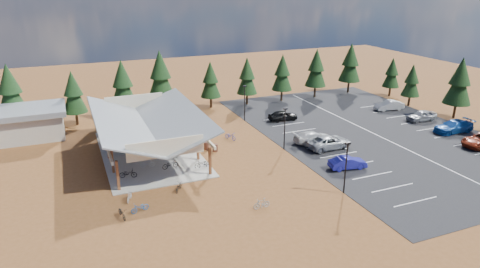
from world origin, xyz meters
TOP-DOWN VIEW (x-y plane):
  - ground at (0.00, 0.00)m, footprint 140.00×140.00m
  - asphalt_lot at (18.50, 3.00)m, footprint 27.00×44.00m
  - concrete_pad at (-10.00, 7.00)m, footprint 10.60×18.60m
  - bike_pavilion at (-10.00, 7.00)m, footprint 11.65×19.40m
  - outbuilding at (-24.00, 18.00)m, footprint 11.00×7.00m
  - lamp_post_0 at (5.00, -10.00)m, footprint 0.50×0.25m
  - lamp_post_1 at (5.00, 2.00)m, footprint 0.50×0.25m
  - lamp_post_2 at (5.00, 14.00)m, footprint 0.50×0.25m
  - trash_bin_0 at (-3.52, 5.50)m, footprint 0.60×0.60m
  - trash_bin_1 at (-2.77, 4.52)m, footprint 0.60×0.60m
  - pine_0 at (-24.98, 22.68)m, footprint 3.81×3.81m
  - pine_1 at (-17.29, 21.18)m, footprint 3.27×3.27m
  - pine_2 at (-10.64, 21.38)m, footprint 3.70×3.70m
  - pine_3 at (-4.88, 22.85)m, footprint 4.04×4.04m
  - pine_4 at (2.72, 22.20)m, footprint 3.14×3.14m
  - pine_5 at (8.68, 21.71)m, footprint 3.28×3.28m
  - pine_6 at (14.92, 21.58)m, footprint 3.35×3.35m
  - pine_7 at (21.26, 21.44)m, footprint 3.56×3.56m
  - pine_8 at (28.58, 22.00)m, footprint 3.78×3.78m
  - pine_11 at (33.87, 3.56)m, footprint 3.82×3.82m
  - pine_12 at (32.52, 11.22)m, footprint 2.86×2.86m
  - pine_13 at (33.89, 17.33)m, footprint 2.85×2.85m
  - bike_0 at (-13.38, 0.97)m, footprint 1.88×1.10m
  - bike_1 at (-11.05, 2.81)m, footprint 1.58×0.70m
  - bike_2 at (-11.28, 10.47)m, footprint 1.81×0.84m
  - bike_3 at (-11.96, 14.20)m, footprint 1.64×0.88m
  - bike_4 at (-8.87, 1.57)m, footprint 1.87×0.90m
  - bike_5 at (-8.70, 4.15)m, footprint 1.50×0.56m
  - bike_6 at (-7.25, 7.73)m, footprint 1.57×0.72m
  - bike_7 at (-6.62, 12.58)m, footprint 1.92×1.09m
  - bike_8 at (-15.03, -6.59)m, footprint 0.90×1.84m
  - bike_9 at (-13.99, -3.81)m, footprint 1.01×1.61m
  - bike_10 at (-13.45, -6.19)m, footprint 1.76×1.04m
  - bike_12 at (-9.35, -3.65)m, footprint 1.28×1.56m
  - bike_13 at (-3.43, -9.68)m, footprint 1.62×0.52m
  - bike_14 at (0.32, 7.56)m, footprint 1.29×1.89m
  - bike_15 at (-4.77, 6.00)m, footprint 1.58×1.56m
  - bike_16 at (-5.56, 0.56)m, footprint 1.83×0.66m
  - car_1 at (8.61, -5.54)m, footprint 4.23×2.02m
  - car_2 at (10.08, 0.23)m, footprint 5.76×2.86m
  - car_3 at (9.28, 2.55)m, footprint 4.98×2.16m
  - car_4 at (10.08, 11.91)m, footprint 4.29×1.88m
  - car_7 at (28.46, -1.25)m, footprint 5.61×2.40m
  - car_8 at (28.31, 4.19)m, footprint 4.55×1.97m
  - car_9 at (27.71, 10.28)m, footprint 4.70×2.22m

SIDE VIEW (x-z plane):
  - ground at x=0.00m, z-range 0.00..0.00m
  - asphalt_lot at x=18.50m, z-range 0.00..0.04m
  - concrete_pad at x=-10.00m, z-range 0.00..0.10m
  - bike_12 at x=-9.35m, z-range 0.00..0.80m
  - bike_10 at x=-13.45m, z-range 0.00..0.87m
  - trash_bin_0 at x=-3.52m, z-range 0.00..0.90m
  - trash_bin_1 at x=-2.77m, z-range 0.00..0.90m
  - bike_8 at x=-15.03m, z-range 0.00..0.93m
  - bike_9 at x=-13.99m, z-range 0.00..0.94m
  - bike_14 at x=0.32m, z-range 0.00..0.94m
  - bike_16 at x=-5.56m, z-range 0.00..0.96m
  - bike_13 at x=-3.43m, z-range 0.00..0.96m
  - bike_6 at x=-7.25m, z-range 0.10..0.90m
  - bike_15 at x=-4.77m, z-range 0.00..1.04m
  - bike_5 at x=-8.70m, z-range 0.10..0.98m
  - bike_1 at x=-11.05m, z-range 0.10..1.02m
  - bike_2 at x=-11.28m, z-range 0.10..1.02m
  - bike_0 at x=-13.38m, z-range 0.10..1.03m
  - bike_4 at x=-8.87m, z-range 0.10..1.04m
  - bike_3 at x=-11.96m, z-range 0.10..1.05m
  - bike_7 at x=-6.62m, z-range 0.10..1.21m
  - car_1 at x=8.61m, z-range 0.04..1.38m
  - car_3 at x=9.28m, z-range 0.04..1.47m
  - car_4 at x=10.08m, z-range 0.04..1.48m
  - car_9 at x=27.71m, z-range 0.04..1.53m
  - car_8 at x=28.31m, z-range 0.04..1.57m
  - car_2 at x=10.08m, z-range 0.04..1.61m
  - car_7 at x=28.46m, z-range 0.04..1.65m
  - outbuilding at x=-24.00m, z-range 0.08..3.98m
  - lamp_post_0 at x=5.00m, z-range 0.41..5.55m
  - lamp_post_1 at x=5.00m, z-range 0.41..5.55m
  - lamp_post_2 at x=5.00m, z-range 0.41..5.55m
  - bike_pavilion at x=-10.00m, z-range 1.34..6.31m
  - pine_13 at x=33.89m, z-range 0.73..7.37m
  - pine_12 at x=32.52m, z-range 0.73..7.40m
  - pine_4 at x=2.72m, z-range 0.81..8.13m
  - pine_1 at x=-17.29m, z-range 0.84..8.46m
  - pine_5 at x=8.68m, z-range 0.84..8.48m
  - pine_6 at x=14.92m, z-range 0.86..8.65m
  - pine_7 at x=21.26m, z-range 0.92..9.22m
  - pine_2 at x=-10.64m, z-range 0.95..9.57m
  - pine_8 at x=28.58m, z-range 0.97..9.78m
  - pine_0 at x=-24.98m, z-range 0.98..9.87m
  - pine_11 at x=33.87m, z-range 0.99..9.90m
  - pine_3 at x=-4.88m, z-range 1.04..10.45m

